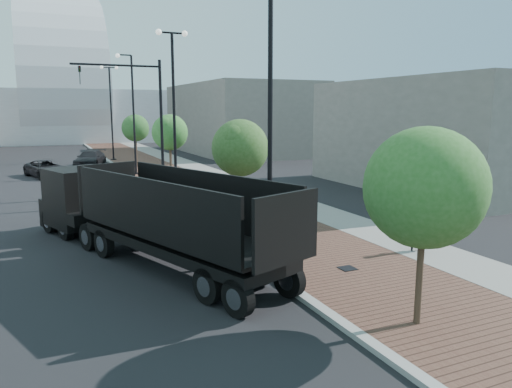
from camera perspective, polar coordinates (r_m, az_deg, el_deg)
name	(u,v)px	position (r m, az deg, el deg)	size (l,w,h in m)	color
sidewalk	(156,165)	(45.73, -11.65, 3.34)	(7.00, 140.00, 0.12)	#4C2D23
concrete_strip	(184,164)	(46.38, -8.39, 3.54)	(2.40, 140.00, 0.13)	slate
curb	(117,167)	(45.10, -15.99, 3.09)	(0.30, 140.00, 0.14)	gray
dump_truck	(121,214)	(18.60, -15.55, -2.29)	(6.65, 13.28, 3.13)	black
white_sedan	(111,183)	(29.71, -16.59, 1.22)	(1.81, 5.18, 1.71)	white
dark_car_mid	(46,169)	(40.57, -23.32, 2.75)	(2.13, 4.62, 1.28)	black
dark_car_far	(90,159)	(46.58, -18.84, 3.95)	(2.00, 4.93, 1.43)	black
pedestrian	(415,232)	(18.29, 18.14, -4.27)	(0.59, 0.39, 1.62)	black
streetlight_1	(267,134)	(15.93, 1.28, 7.05)	(1.44, 0.56, 9.21)	black
streetlight_2	(174,115)	(27.27, -9.56, 9.12)	(1.72, 0.56, 9.28)	black
streetlight_3	(132,119)	(38.97, -14.27, 8.45)	(1.44, 0.56, 9.21)	black
streetlight_4	(111,112)	(50.84, -16.58, 9.16)	(1.72, 0.56, 9.28)	black
traffic_mast	(146,112)	(29.98, -12.74, 9.39)	(5.09, 0.20, 8.00)	black
tree_0	(426,188)	(11.73, 19.23, 0.68)	(2.79, 2.79, 4.77)	#382619
tree_1	(241,148)	(21.04, -1.79, 5.39)	(2.49, 2.46, 4.72)	#382619
tree_2	(170,133)	(32.43, -9.99, 7.10)	(2.38, 2.33, 4.80)	#382619
tree_3	(136,128)	(44.15, -13.89, 7.49)	(2.40, 2.35, 4.68)	#382619
convention_center	(62,104)	(89.47, -21.78, 9.79)	(50.00, 30.00, 50.00)	#AFB2B9
commercial_block_ne	(240,119)	(58.79, -1.90, 8.81)	(12.00, 22.00, 8.00)	#615E57
commercial_block_e	(441,134)	(34.49, 20.89, 6.56)	(10.00, 16.00, 7.00)	#615D57
utility_cover_1	(347,268)	(15.96, 10.66, -8.55)	(0.50, 0.50, 0.02)	black
utility_cover_2	(225,206)	(25.45, -3.60, -1.45)	(0.50, 0.50, 0.02)	black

